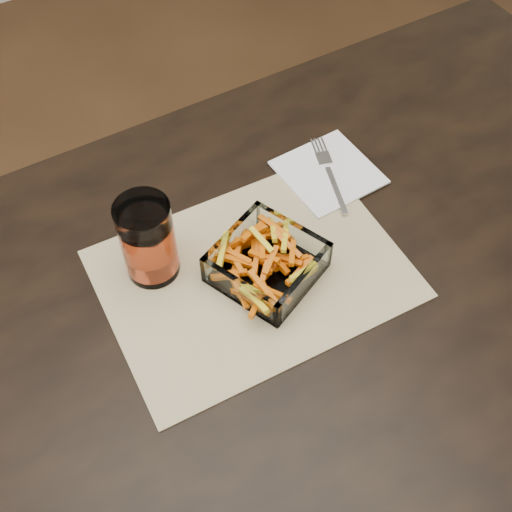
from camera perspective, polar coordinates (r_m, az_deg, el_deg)
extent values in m
plane|color=#331E0F|center=(1.64, 1.60, -17.65)|extent=(4.50, 4.50, 0.00)
cube|color=black|center=(0.98, 2.57, -3.79)|extent=(1.60, 0.90, 0.03)
cylinder|color=black|center=(1.77, 15.97, 8.60)|extent=(0.06, 0.06, 0.72)
cube|color=tan|center=(0.98, -0.24, -1.58)|extent=(0.46, 0.35, 0.00)
cube|color=white|center=(0.98, 0.95, -1.35)|extent=(0.19, 0.19, 0.01)
cube|color=white|center=(0.98, -2.15, 1.30)|extent=(0.13, 0.06, 0.06)
cube|color=white|center=(0.94, 4.24, -2.51)|extent=(0.13, 0.06, 0.06)
cube|color=white|center=(0.93, -1.43, -3.23)|extent=(0.06, 0.13, 0.06)
cube|color=white|center=(0.99, 3.22, 1.93)|extent=(0.06, 0.13, 0.06)
cylinder|color=white|center=(0.94, -9.60, 1.43)|extent=(0.08, 0.08, 0.14)
cylinder|color=#C63E1C|center=(0.95, -9.47, 0.85)|extent=(0.07, 0.07, 0.09)
cube|color=white|center=(1.12, 6.45, 7.41)|extent=(0.16, 0.16, 0.00)
cube|color=silver|center=(1.09, 7.14, 5.83)|extent=(0.04, 0.10, 0.00)
cube|color=silver|center=(1.14, 6.04, 8.64)|extent=(0.03, 0.04, 0.00)
cube|color=silver|center=(1.15, 5.12, 9.70)|extent=(0.01, 0.03, 0.00)
cube|color=silver|center=(1.16, 5.43, 9.75)|extent=(0.01, 0.03, 0.00)
cube|color=silver|center=(1.16, 5.75, 9.79)|extent=(0.01, 0.03, 0.00)
cube|color=silver|center=(1.16, 6.06, 9.83)|extent=(0.01, 0.03, 0.00)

